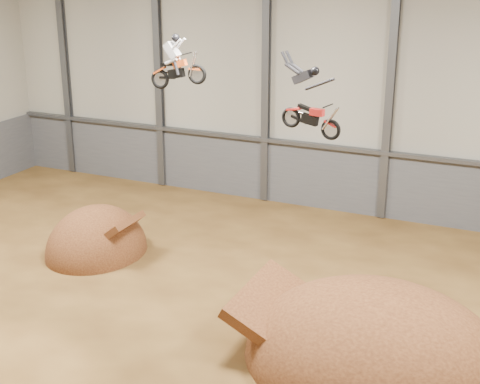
% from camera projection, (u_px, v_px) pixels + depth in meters
% --- Properties ---
extents(floor, '(40.00, 40.00, 0.00)m').
position_uv_depth(floor, '(193.00, 339.00, 23.91)').
color(floor, '#452C12').
rests_on(floor, ground).
extents(back_wall, '(40.00, 0.10, 14.00)m').
position_uv_depth(back_wall, '(327.00, 80.00, 34.56)').
color(back_wall, '#9D9A8B').
rests_on(back_wall, ground).
extents(lower_band_back, '(39.80, 0.18, 3.50)m').
position_uv_depth(lower_band_back, '(322.00, 177.00, 36.18)').
color(lower_band_back, '#4F5056').
rests_on(lower_band_back, ground).
extents(steel_rail, '(39.80, 0.35, 0.20)m').
position_uv_depth(steel_rail, '(323.00, 146.00, 35.46)').
color(steel_rail, '#47494F').
rests_on(steel_rail, lower_band_back).
extents(steel_column_0, '(0.40, 0.36, 13.90)m').
position_uv_depth(steel_column_0, '(65.00, 62.00, 40.90)').
color(steel_column_0, '#47494F').
rests_on(steel_column_0, ground).
extents(steel_column_1, '(0.40, 0.36, 13.90)m').
position_uv_depth(steel_column_1, '(159.00, 69.00, 38.30)').
color(steel_column_1, '#47494F').
rests_on(steel_column_1, ground).
extents(steel_column_2, '(0.40, 0.36, 13.90)m').
position_uv_depth(steel_column_2, '(266.00, 77.00, 35.69)').
color(steel_column_2, '#47494F').
rests_on(steel_column_2, ground).
extents(steel_column_3, '(0.40, 0.36, 13.90)m').
position_uv_depth(steel_column_3, '(390.00, 86.00, 33.09)').
color(steel_column_3, '#47494F').
rests_on(steel_column_3, ground).
extents(takeoff_ramp, '(4.43, 5.11, 4.43)m').
position_uv_depth(takeoff_ramp, '(97.00, 252.00, 31.07)').
color(takeoff_ramp, '#412010').
rests_on(takeoff_ramp, ground).
extents(landing_ramp, '(8.93, 7.90, 5.15)m').
position_uv_depth(landing_ramp, '(374.00, 361.00, 22.57)').
color(landing_ramp, '#412010').
rests_on(landing_ramp, ground).
extents(fmx_rider_a, '(2.61, 0.92, 2.42)m').
position_uv_depth(fmx_rider_a, '(179.00, 58.00, 24.19)').
color(fmx_rider_a, '#E6571D').
extents(fmx_rider_b, '(3.32, 1.28, 2.89)m').
position_uv_depth(fmx_rider_b, '(310.00, 96.00, 21.87)').
color(fmx_rider_b, red).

